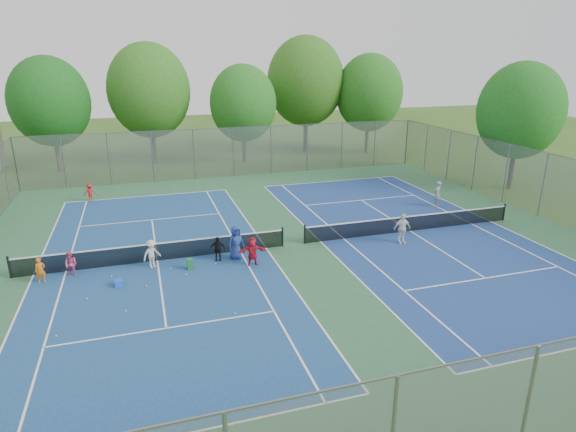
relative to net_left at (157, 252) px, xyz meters
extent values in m
plane|color=#33591B|center=(7.00, 0.00, -0.46)|extent=(120.00, 120.00, 0.00)
cube|color=#2D5F3C|center=(7.00, 0.00, -0.45)|extent=(32.00, 32.00, 0.01)
cube|color=navy|center=(0.00, 0.00, -0.44)|extent=(10.97, 23.77, 0.01)
cube|color=navy|center=(14.00, 0.00, -0.44)|extent=(10.97, 23.77, 0.01)
cube|color=black|center=(0.00, 0.00, 0.00)|extent=(12.87, 0.10, 0.91)
cube|color=black|center=(14.00, 0.00, 0.00)|extent=(12.87, 0.10, 0.91)
cube|color=gray|center=(7.00, 16.00, 1.54)|extent=(32.00, 0.10, 4.00)
cube|color=gray|center=(7.00, -16.00, 1.54)|extent=(32.00, 0.10, 4.00)
cube|color=gray|center=(23.00, 0.00, 1.54)|extent=(0.10, 32.00, 4.00)
cylinder|color=#443326|center=(-7.00, 22.00, 1.29)|extent=(0.36, 0.36, 3.50)
ellipsoid|color=#185518|center=(-7.00, 22.00, 5.45)|extent=(6.40, 6.40, 7.36)
cylinder|color=#443326|center=(1.00, 23.00, 1.47)|extent=(0.36, 0.36, 3.85)
ellipsoid|color=#2E651D|center=(1.00, 23.00, 6.10)|extent=(7.20, 7.20, 8.28)
cylinder|color=#443326|center=(9.00, 21.00, 1.12)|extent=(0.36, 0.36, 3.15)
ellipsoid|color=#24661D|center=(9.00, 21.00, 4.95)|extent=(6.00, 6.00, 6.90)
cylinder|color=#443326|center=(16.00, 24.00, 1.65)|extent=(0.36, 0.36, 4.20)
ellipsoid|color=#30611C|center=(16.00, 24.00, 6.59)|extent=(7.60, 7.60, 8.74)
cylinder|color=#443326|center=(22.00, 22.00, 1.29)|extent=(0.36, 0.36, 3.50)
ellipsoid|color=#25621C|center=(22.00, 22.00, 5.52)|extent=(6.60, 6.60, 7.59)
cylinder|color=#443326|center=(26.00, 6.00, 1.29)|extent=(0.36, 0.36, 3.50)
ellipsoid|color=#1C5E1B|center=(26.00, 6.00, 5.29)|extent=(6.00, 6.00, 6.90)
cube|color=blue|center=(-1.74, -2.28, -0.31)|extent=(0.39, 0.39, 0.29)
cube|color=#227F36|center=(1.43, -1.44, -0.19)|extent=(0.28, 0.28, 0.52)
imported|color=orange|center=(-4.98, -0.87, 0.12)|extent=(0.48, 0.39, 1.15)
imported|color=#CB4F80|center=(-3.76, -0.60, 0.14)|extent=(0.73, 0.68, 1.19)
imported|color=beige|center=(-0.24, -0.68, 0.23)|extent=(1.02, 0.86, 1.37)
imported|color=black|center=(2.84, -0.81, 0.16)|extent=(0.77, 0.45, 1.24)
imported|color=navy|center=(3.74, -0.90, 0.40)|extent=(0.97, 0.79, 1.71)
imported|color=red|center=(4.34, -1.87, 0.26)|extent=(1.36, 0.55, 1.43)
imported|color=red|center=(-3.83, 11.79, 0.17)|extent=(0.82, 0.50, 1.24)
imported|color=gray|center=(18.13, 3.67, 0.40)|extent=(0.75, 0.69, 1.71)
imported|color=white|center=(12.57, -1.45, 0.37)|extent=(0.98, 0.42, 1.66)
sphere|color=#BFD732|center=(-0.61, -2.71, -0.42)|extent=(0.07, 0.07, 0.07)
sphere|color=gold|center=(-2.08, -1.28, -0.42)|extent=(0.07, 0.07, 0.07)
sphere|color=#C2E735|center=(-2.96, -3.19, -0.42)|extent=(0.07, 0.07, 0.07)
sphere|color=gold|center=(0.55, -1.21, -0.42)|extent=(0.07, 0.07, 0.07)
sphere|color=gold|center=(3.27, -6.50, -0.42)|extent=(0.07, 0.07, 0.07)
sphere|color=#D8F037|center=(2.61, -6.17, -0.42)|extent=(0.07, 0.07, 0.07)
sphere|color=#CCD932|center=(1.17, -2.09, -0.42)|extent=(0.07, 0.07, 0.07)
sphere|color=#C8D331|center=(1.25, -1.16, -0.42)|extent=(0.07, 0.07, 0.07)
sphere|color=#BCCC2F|center=(-1.44, -4.68, -0.42)|extent=(0.07, 0.07, 0.07)
sphere|color=#B8D832|center=(2.64, -1.26, -0.42)|extent=(0.07, 0.07, 0.07)
sphere|color=yellow|center=(-3.79, -5.82, -0.42)|extent=(0.07, 0.07, 0.07)
camera|label=1|loc=(-0.32, -22.46, 9.11)|focal=30.00mm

